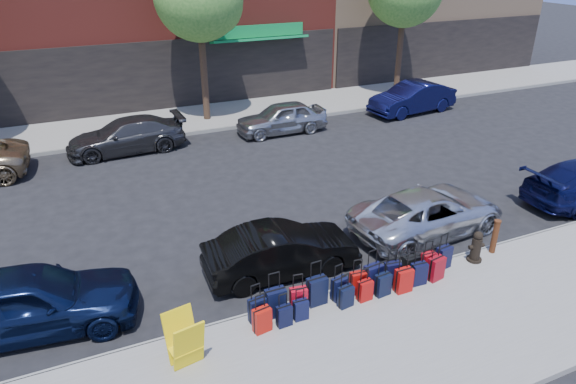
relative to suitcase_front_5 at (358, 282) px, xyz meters
name	(u,v)px	position (x,y,z in m)	size (l,w,h in m)	color
ground	(276,211)	(-0.04, 4.78, -0.42)	(120.00, 120.00, 0.00)	black
sidewalk_near	(398,342)	(-0.04, -1.72, -0.35)	(60.00, 4.00, 0.15)	gray
sidewalk_far	(194,118)	(-0.04, 14.78, -0.35)	(60.00, 4.00, 0.15)	gray
curb_near	(349,288)	(-0.04, 0.30, -0.35)	(60.00, 0.08, 0.15)	gray
curb_far	(206,131)	(-0.04, 12.76, -0.35)	(60.00, 0.08, 0.15)	gray
suitcase_front_0	(258,310)	(-2.48, 0.01, 0.01)	(0.40, 0.26, 0.91)	black
suitcase_front_1	(276,302)	(-2.05, 0.03, 0.06)	(0.44, 0.25, 1.07)	black
suitcase_front_2	(299,299)	(-1.52, -0.02, 0.01)	(0.40, 0.26, 0.91)	#B50B1D
suitcase_front_3	(317,291)	(-1.05, 0.03, 0.06)	(0.46, 0.26, 1.08)	black
suitcase_front_4	(339,288)	(-0.50, -0.03, 0.01)	(0.40, 0.27, 0.89)	black
suitcase_front_5	(358,282)	(0.00, 0.00, 0.00)	(0.38, 0.23, 0.87)	#A30E0A
suitcase_front_6	(373,277)	(0.40, -0.02, 0.05)	(0.45, 0.28, 1.03)	black
suitcase_front_7	(392,273)	(0.94, -0.01, 0.01)	(0.39, 0.25, 0.89)	black
suitcase_front_8	(411,267)	(1.48, 0.00, 0.02)	(0.39, 0.22, 0.94)	black
suitcase_front_9	(428,262)	(2.02, 0.02, 0.00)	(0.36, 0.20, 0.86)	#AA0A14
suitcase_front_10	(444,257)	(2.49, 0.02, 0.02)	(0.42, 0.27, 0.94)	black
suitcase_back_0	(262,320)	(-2.51, -0.33, 0.01)	(0.40, 0.28, 0.89)	#B2140B
suitcase_back_1	(284,316)	(-2.01, -0.35, -0.03)	(0.34, 0.21, 0.78)	black
suitcase_back_2	(301,310)	(-1.61, -0.31, -0.04)	(0.32, 0.19, 0.76)	black
suitcase_back_4	(346,297)	(-0.51, -0.32, -0.02)	(0.37, 0.25, 0.82)	black
suitcase_back_5	(365,290)	(0.01, -0.30, -0.02)	(0.35, 0.22, 0.81)	#A60B0A
suitcase_back_6	(383,285)	(0.48, -0.30, 0.00)	(0.39, 0.25, 0.88)	black
suitcase_back_7	(404,280)	(1.00, -0.39, 0.02)	(0.40, 0.23, 0.96)	#AA0D0B
suitcase_back_8	(419,274)	(1.50, -0.29, 0.01)	(0.39, 0.24, 0.90)	black
suitcase_back_9	(436,268)	(2.00, -0.30, 0.03)	(0.44, 0.30, 0.96)	maroon
fire_hydrant	(476,247)	(3.44, -0.06, 0.12)	(0.43, 0.38, 0.84)	black
bollard	(495,236)	(4.15, 0.06, 0.21)	(0.17, 0.17, 0.95)	#38190C
display_rack	(185,341)	(-4.18, -0.58, 0.26)	(0.71, 0.76, 1.09)	yellow
car_near_0	(29,301)	(-6.88, 1.86, 0.33)	(1.78, 4.41, 1.50)	#0C1637
car_near_1	(281,251)	(-1.21, 1.66, 0.21)	(1.34, 3.85, 1.27)	black
car_near_2	(428,212)	(3.39, 1.84, 0.22)	(2.13, 4.62, 1.28)	silver
car_far_1	(126,136)	(-3.49, 11.87, 0.24)	(1.85, 4.56, 1.32)	#373639
car_far_2	(282,118)	(3.02, 11.47, 0.25)	(1.59, 3.96, 1.35)	#ACAEB3
car_far_3	(412,98)	(10.02, 11.60, 0.31)	(1.55, 4.45, 1.47)	#0D103D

